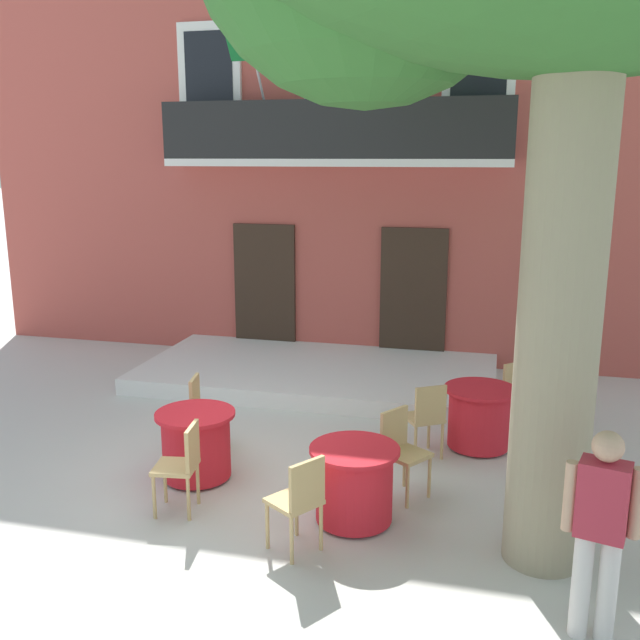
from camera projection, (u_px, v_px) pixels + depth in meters
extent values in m
plane|color=beige|center=(234.00, 482.00, 7.66)|extent=(120.00, 120.00, 0.00)
cube|color=#B24C42|center=(362.00, 139.00, 13.42)|extent=(13.00, 4.00, 7.50)
cube|color=#332319|center=(265.00, 290.00, 12.41)|extent=(1.10, 0.08, 2.30)
cube|color=#332319|center=(413.00, 297.00, 11.78)|extent=(1.10, 0.08, 2.30)
cube|color=silver|center=(210.00, 82.00, 11.82)|extent=(1.10, 0.08, 1.90)
cube|color=black|center=(209.00, 82.00, 11.79)|extent=(0.84, 0.04, 1.60)
cube|color=silver|center=(338.00, 78.00, 11.29)|extent=(1.10, 0.08, 1.90)
cube|color=black|center=(338.00, 78.00, 11.26)|extent=(0.84, 0.04, 1.60)
cube|color=silver|center=(479.00, 75.00, 10.76)|extent=(1.10, 0.08, 1.90)
cube|color=black|center=(479.00, 74.00, 10.73)|extent=(0.84, 0.04, 1.60)
cube|color=silver|center=(334.00, 163.00, 11.32)|extent=(5.60, 0.65, 0.12)
cube|color=black|center=(330.00, 129.00, 10.92)|extent=(5.60, 0.06, 0.90)
cylinder|color=#B2B2B7|center=(257.00, 71.00, 11.12)|extent=(0.04, 0.95, 1.33)
cube|color=#146B2D|center=(247.00, 46.00, 10.63)|extent=(0.60, 0.29, 0.38)
cylinder|color=#B2B2B7|center=(410.00, 66.00, 10.55)|extent=(0.04, 0.95, 1.33)
cube|color=white|center=(406.00, 40.00, 10.05)|extent=(0.60, 0.29, 0.38)
cylinder|color=#995638|center=(201.00, 150.00, 11.85)|extent=(0.36, 0.36, 0.29)
ellipsoid|color=#38843D|center=(200.00, 131.00, 11.78)|extent=(0.46, 0.46, 0.32)
cylinder|color=#995638|center=(334.00, 151.00, 11.30)|extent=(0.31, 0.31, 0.24)
ellipsoid|color=#2D7533|center=(334.00, 134.00, 11.24)|extent=(0.40, 0.40, 0.30)
cylinder|color=slate|center=(481.00, 149.00, 10.74)|extent=(0.30, 0.30, 0.28)
ellipsoid|color=#4C8E38|center=(483.00, 125.00, 10.66)|extent=(0.38, 0.38, 0.43)
cube|color=silver|center=(317.00, 374.00, 11.05)|extent=(5.42, 2.76, 0.25)
cylinder|color=gray|center=(558.00, 327.00, 5.74)|extent=(0.67, 0.67, 4.18)
cylinder|color=red|center=(479.00, 419.00, 8.48)|extent=(0.74, 0.74, 0.68)
cylinder|color=red|center=(481.00, 389.00, 8.40)|extent=(0.86, 0.86, 0.04)
cylinder|color=#2D2823|center=(478.00, 446.00, 8.57)|extent=(0.44, 0.44, 0.03)
cylinder|color=tan|center=(403.00, 434.00, 8.40)|extent=(0.04, 0.04, 0.45)
cylinder|color=tan|center=(429.00, 431.00, 8.50)|extent=(0.04, 0.04, 0.45)
cylinder|color=tan|center=(415.00, 445.00, 8.08)|extent=(0.04, 0.04, 0.45)
cylinder|color=tan|center=(442.00, 441.00, 8.18)|extent=(0.04, 0.04, 0.45)
cube|color=tan|center=(423.00, 418.00, 8.23)|extent=(0.55, 0.55, 0.04)
cube|color=tan|center=(431.00, 404.00, 8.02)|extent=(0.34, 0.24, 0.42)
cylinder|color=tan|center=(543.00, 420.00, 8.84)|extent=(0.04, 0.04, 0.45)
cylinder|color=tan|center=(523.00, 425.00, 8.67)|extent=(0.04, 0.04, 0.45)
cylinder|color=tan|center=(522.00, 412.00, 9.12)|extent=(0.04, 0.04, 0.45)
cylinder|color=tan|center=(503.00, 417.00, 8.95)|extent=(0.04, 0.04, 0.45)
cube|color=tan|center=(524.00, 400.00, 8.84)|extent=(0.57, 0.57, 0.04)
cube|color=tan|center=(515.00, 379.00, 8.94)|extent=(0.30, 0.30, 0.42)
cylinder|color=red|center=(196.00, 446.00, 7.68)|extent=(0.74, 0.74, 0.68)
cylinder|color=red|center=(195.00, 414.00, 7.60)|extent=(0.86, 0.86, 0.04)
cylinder|color=#2D2823|center=(198.00, 476.00, 7.76)|extent=(0.44, 0.44, 0.03)
cylinder|color=tan|center=(154.00, 497.00, 6.84)|extent=(0.04, 0.04, 0.45)
cylinder|color=tan|center=(165.00, 482.00, 7.17)|extent=(0.04, 0.04, 0.45)
cylinder|color=tan|center=(188.00, 499.00, 6.81)|extent=(0.04, 0.04, 0.45)
cylinder|color=tan|center=(198.00, 483.00, 7.14)|extent=(0.04, 0.04, 0.45)
cube|color=tan|center=(175.00, 467.00, 6.93)|extent=(0.45, 0.45, 0.04)
cube|color=tan|center=(192.00, 446.00, 6.86)|extent=(0.10, 0.38, 0.42)
cylinder|color=tan|center=(228.00, 427.00, 8.60)|extent=(0.04, 0.04, 0.45)
cylinder|color=tan|center=(222.00, 438.00, 8.27)|extent=(0.04, 0.04, 0.45)
cylinder|color=tan|center=(200.00, 427.00, 8.62)|extent=(0.04, 0.04, 0.45)
cylinder|color=tan|center=(194.00, 438.00, 8.29)|extent=(0.04, 0.04, 0.45)
cube|color=tan|center=(210.00, 413.00, 8.39)|extent=(0.47, 0.47, 0.04)
cube|color=tan|center=(195.00, 394.00, 8.35)|extent=(0.11, 0.38, 0.42)
cylinder|color=red|center=(354.00, 486.00, 6.76)|extent=(0.74, 0.74, 0.68)
cylinder|color=red|center=(355.00, 450.00, 6.68)|extent=(0.86, 0.86, 0.04)
cylinder|color=#2D2823|center=(354.00, 519.00, 6.84)|extent=(0.44, 0.44, 0.03)
cylinder|color=tan|center=(267.00, 525.00, 6.32)|extent=(0.04, 0.04, 0.45)
cylinder|color=tan|center=(296.00, 513.00, 6.54)|extent=(0.04, 0.04, 0.45)
cylinder|color=tan|center=(292.00, 540.00, 6.07)|extent=(0.04, 0.04, 0.45)
cylinder|color=tan|center=(321.00, 527.00, 6.29)|extent=(0.04, 0.04, 0.45)
cube|color=tan|center=(294.00, 501.00, 6.25)|extent=(0.56, 0.56, 0.04)
cube|color=tan|center=(307.00, 484.00, 6.07)|extent=(0.24, 0.34, 0.42)
cylinder|color=tan|center=(429.00, 477.00, 7.27)|extent=(0.04, 0.04, 0.45)
cylinder|color=tan|center=(407.00, 487.00, 7.05)|extent=(0.04, 0.04, 0.45)
cylinder|color=tan|center=(404.00, 467.00, 7.52)|extent=(0.04, 0.04, 0.45)
cylinder|color=tan|center=(382.00, 476.00, 7.29)|extent=(0.04, 0.04, 0.45)
cube|color=tan|center=(407.00, 454.00, 7.23)|extent=(0.56, 0.56, 0.04)
cube|color=tan|center=(394.00, 428.00, 7.31)|extent=(0.24, 0.34, 0.42)
cylinder|color=silver|center=(581.00, 585.00, 5.13)|extent=(0.14, 0.14, 0.82)
cylinder|color=silver|center=(607.00, 589.00, 5.09)|extent=(0.14, 0.14, 0.82)
cube|color=#B72D3D|center=(603.00, 500.00, 4.96)|extent=(0.38, 0.30, 0.56)
sphere|color=tan|center=(608.00, 446.00, 4.87)|extent=(0.22, 0.22, 0.22)
cylinder|color=tan|center=(570.00, 496.00, 5.01)|extent=(0.09, 0.09, 0.52)
cylinder|color=tan|center=(637.00, 503.00, 4.90)|extent=(0.09, 0.09, 0.52)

